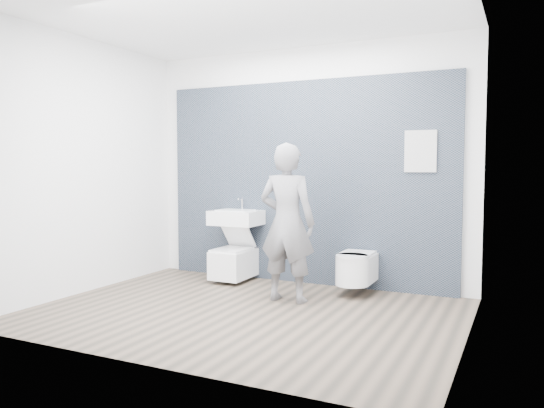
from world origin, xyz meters
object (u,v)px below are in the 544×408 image
at_px(toilet_square, 234,262).
at_px(visitor, 287,223).
at_px(washbasin, 236,217).
at_px(toilet_rounded, 355,268).

height_order(toilet_square, visitor, visitor).
bearing_deg(toilet_square, washbasin, 90.00).
xyz_separation_m(toilet_square, visitor, (0.97, -0.59, 0.58)).
height_order(toilet_rounded, visitor, visitor).
xyz_separation_m(toilet_rounded, visitor, (-0.56, -0.57, 0.53)).
xyz_separation_m(washbasin, toilet_rounded, (1.53, -0.09, -0.49)).
bearing_deg(visitor, toilet_rounded, -136.46).
distance_m(washbasin, toilet_square, 0.54).
bearing_deg(washbasin, toilet_square, -90.00).
height_order(washbasin, toilet_square, washbasin).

